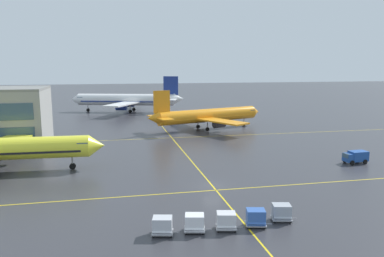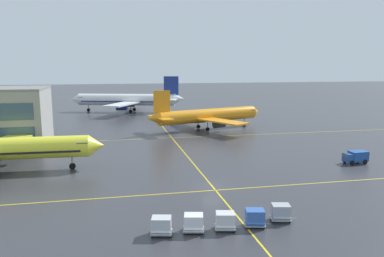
# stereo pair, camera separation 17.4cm
# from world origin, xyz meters

# --- Properties ---
(ground_plane) EXTENTS (600.00, 600.00, 0.00)m
(ground_plane) POSITION_xyz_m (0.00, 0.00, 0.00)
(ground_plane) COLOR #333338
(airliner_second_row) EXTENTS (33.44, 28.58, 10.63)m
(airliner_second_row) POSITION_xyz_m (10.91, 45.77, 3.63)
(airliner_second_row) COLOR orange
(airliner_second_row) RESTS_ON ground
(airliner_third_row) EXTENTS (40.50, 34.57, 12.83)m
(airliner_third_row) POSITION_xyz_m (-7.82, 87.85, 4.38)
(airliner_third_row) COLOR white
(airliner_third_row) RESTS_ON ground
(taxiway_markings) EXTENTS (146.50, 83.71, 0.01)m
(taxiway_markings) POSITION_xyz_m (0.00, 17.02, 0.00)
(taxiway_markings) COLOR yellow
(taxiway_markings) RESTS_ON ground
(service_truck_red_van) EXTENTS (4.23, 2.38, 2.10)m
(service_truck_red_van) POSITION_xyz_m (27.29, 6.71, 1.18)
(service_truck_red_van) COLOR #1E4793
(service_truck_red_van) RESTS_ON ground
(baggage_cart_row_leftmost) EXTENTS (2.87, 2.07, 1.86)m
(baggage_cart_row_leftmost) POSITION_xyz_m (-8.90, -14.07, 1.00)
(baggage_cart_row_leftmost) COLOR #99999E
(baggage_cart_row_leftmost) RESTS_ON ground
(baggage_cart_row_second) EXTENTS (2.87, 2.07, 1.86)m
(baggage_cart_row_second) POSITION_xyz_m (-5.64, -14.07, 1.00)
(baggage_cart_row_second) COLOR #99999E
(baggage_cart_row_second) RESTS_ON ground
(baggage_cart_row_middle) EXTENTS (2.87, 2.07, 1.86)m
(baggage_cart_row_middle) POSITION_xyz_m (-2.38, -14.25, 1.00)
(baggage_cart_row_middle) COLOR #99999E
(baggage_cart_row_middle) RESTS_ON ground
(baggage_cart_row_fourth) EXTENTS (2.87, 2.07, 1.86)m
(baggage_cart_row_fourth) POSITION_xyz_m (0.89, -14.11, 1.00)
(baggage_cart_row_fourth) COLOR #99999E
(baggage_cart_row_fourth) RESTS_ON ground
(baggage_cart_row_fifth) EXTENTS (2.87, 2.07, 1.86)m
(baggage_cart_row_fifth) POSITION_xyz_m (4.15, -13.32, 1.00)
(baggage_cart_row_fifth) COLOR #99999E
(baggage_cart_row_fifth) RESTS_ON ground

